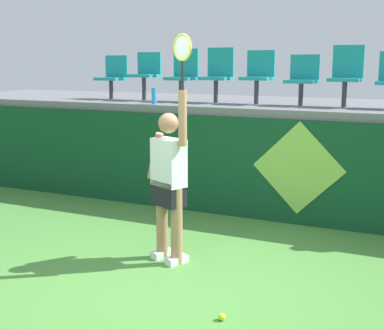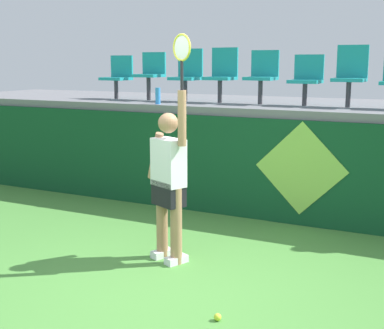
{
  "view_description": "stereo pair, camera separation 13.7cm",
  "coord_description": "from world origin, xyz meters",
  "views": [
    {
      "loc": [
        2.35,
        -4.35,
        2.2
      ],
      "look_at": [
        -0.18,
        0.99,
        1.08
      ],
      "focal_mm": 50.79,
      "sensor_mm": 36.0,
      "label": 1
    },
    {
      "loc": [
        2.47,
        -4.29,
        2.2
      ],
      "look_at": [
        -0.18,
        0.99,
        1.08
      ],
      "focal_mm": 50.79,
      "sensor_mm": 36.0,
      "label": 2
    }
  ],
  "objects": [
    {
      "name": "ground_plane",
      "position": [
        0.0,
        0.0,
        0.0
      ],
      "size": [
        40.0,
        40.0,
        0.0
      ],
      "primitive_type": "plane",
      "color": "#478438"
    },
    {
      "name": "tennis_ball",
      "position": [
        0.72,
        -0.31,
        0.03
      ],
      "size": [
        0.07,
        0.07,
        0.07
      ],
      "primitive_type": "sphere",
      "color": "#D1E533",
      "rests_on": "ground_plane"
    },
    {
      "name": "stadium_chair_1",
      "position": [
        -2.32,
        3.69,
        2.02
      ],
      "size": [
        0.44,
        0.42,
        0.8
      ],
      "color": "#38383D",
      "rests_on": "spectator_platform"
    },
    {
      "name": "wall_signage_mount",
      "position": [
        0.58,
        2.73,
        0.0
      ],
      "size": [
        1.27,
        0.01,
        1.43
      ],
      "color": "#0F4223",
      "rests_on": "ground_plane"
    },
    {
      "name": "stadium_chair_2",
      "position": [
        -1.63,
        3.7,
        2.02
      ],
      "size": [
        0.44,
        0.42,
        0.85
      ],
      "color": "#38383D",
      "rests_on": "spectator_platform"
    },
    {
      "name": "stadium_chair_5",
      "position": [
        0.35,
        3.69,
        1.97
      ],
      "size": [
        0.44,
        0.42,
        0.75
      ],
      "color": "#38383D",
      "rests_on": "spectator_platform"
    },
    {
      "name": "stadium_chair_6",
      "position": [
        0.98,
        3.7,
        2.04
      ],
      "size": [
        0.44,
        0.42,
        0.88
      ],
      "color": "#38383D",
      "rests_on": "spectator_platform"
    },
    {
      "name": "water_bottle",
      "position": [
        -1.75,
        2.94,
        1.68
      ],
      "size": [
        0.08,
        0.08,
        0.25
      ],
      "primitive_type": "cylinder",
      "color": "#338CE5",
      "rests_on": "spectator_platform"
    },
    {
      "name": "spectator_platform",
      "position": [
        0.0,
        4.18,
        1.5
      ],
      "size": [
        13.17,
        2.78,
        0.12
      ],
      "primitive_type": "cube",
      "color": "slate",
      "rests_on": "court_back_wall"
    },
    {
      "name": "tennis_player",
      "position": [
        -0.36,
        0.78,
        0.94
      ],
      "size": [
        0.71,
        0.39,
        2.48
      ],
      "color": "white",
      "rests_on": "ground_plane"
    },
    {
      "name": "stadium_chair_4",
      "position": [
        -0.34,
        3.7,
        2.01
      ],
      "size": [
        0.44,
        0.42,
        0.82
      ],
      "color": "#38383D",
      "rests_on": "spectator_platform"
    },
    {
      "name": "stadium_chair_3",
      "position": [
        -1.01,
        3.7,
        2.03
      ],
      "size": [
        0.44,
        0.42,
        0.86
      ],
      "color": "#38383D",
      "rests_on": "spectator_platform"
    },
    {
      "name": "court_back_wall",
      "position": [
        0.0,
        2.84,
        0.72
      ],
      "size": [
        13.17,
        0.2,
        1.44
      ],
      "primitive_type": "cube",
      "color": "#0F4223",
      "rests_on": "ground_plane"
    },
    {
      "name": "stadium_chair_0",
      "position": [
        -2.98,
        3.69,
        1.97
      ],
      "size": [
        0.44,
        0.42,
        0.75
      ],
      "color": "#38383D",
      "rests_on": "spectator_platform"
    }
  ]
}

